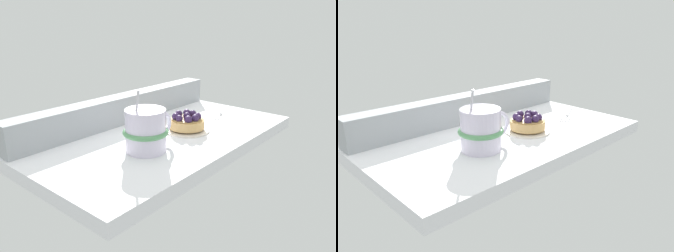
% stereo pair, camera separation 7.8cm
% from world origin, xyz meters
% --- Properties ---
extents(ground_plane, '(0.68, 0.36, 0.03)m').
position_xyz_m(ground_plane, '(0.00, 0.00, -0.02)').
color(ground_plane, white).
extents(window_rail_back, '(0.66, 0.05, 0.07)m').
position_xyz_m(window_rail_back, '(0.00, 0.16, 0.04)').
color(window_rail_back, '#9EA3A8').
rests_on(window_rail_back, ground_plane).
extents(dessert_plate, '(0.11, 0.11, 0.01)m').
position_xyz_m(dessert_plate, '(0.05, -0.03, 0.00)').
color(dessert_plate, silver).
rests_on(dessert_plate, ground_plane).
extents(raspberry_tart, '(0.09, 0.09, 0.04)m').
position_xyz_m(raspberry_tart, '(0.05, -0.03, 0.03)').
color(raspberry_tart, tan).
rests_on(raspberry_tart, dessert_plate).
extents(coffee_mug, '(0.13, 0.10, 0.14)m').
position_xyz_m(coffee_mug, '(-0.11, -0.04, 0.05)').
color(coffee_mug, silver).
rests_on(coffee_mug, ground_plane).
extents(dessert_fork, '(0.14, 0.09, 0.01)m').
position_xyz_m(dessert_fork, '(0.25, -0.01, 0.00)').
color(dessert_fork, silver).
rests_on(dessert_fork, ground_plane).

